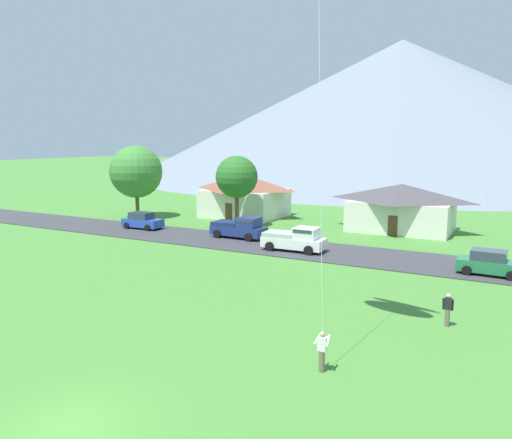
# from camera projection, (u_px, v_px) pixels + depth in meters

# --- Properties ---
(ground_plane) EXTENTS (400.00, 400.00, 0.00)m
(ground_plane) POSITION_uv_depth(u_px,v_px,m) (71.00, 426.00, 16.02)
(ground_plane) COLOR #447F33
(road_strip) EXTENTS (160.00, 7.03, 0.08)m
(road_strip) POSITION_uv_depth(u_px,v_px,m) (345.00, 254.00, 40.06)
(road_strip) COLOR #38383D
(road_strip) RESTS_ON ground
(mountain_west_ridge) EXTENTS (87.01, 87.01, 18.02)m
(mountain_west_ridge) POSITION_uv_depth(u_px,v_px,m) (434.00, 140.00, 160.53)
(mountain_west_ridge) COLOR #8E939E
(mountain_west_ridge) RESTS_ON ground
(mountain_east_ridge) EXTENTS (137.44, 137.44, 34.36)m
(mountain_east_ridge) POSITION_uv_depth(u_px,v_px,m) (400.00, 109.00, 128.93)
(mountain_east_ridge) COLOR slate
(mountain_east_ridge) RESTS_ON ground
(house_leftmost) EXTENTS (10.56, 7.39, 4.76)m
(house_leftmost) POSITION_uv_depth(u_px,v_px,m) (401.00, 207.00, 50.24)
(house_leftmost) COLOR silver
(house_leftmost) RESTS_ON ground
(house_left_center) EXTENTS (9.61, 8.05, 5.04)m
(house_left_center) POSITION_uv_depth(u_px,v_px,m) (245.00, 195.00, 59.72)
(house_left_center) COLOR silver
(house_left_center) RESTS_ON ground
(tree_left_of_center) EXTENTS (6.11, 6.11, 8.50)m
(tree_left_of_center) POSITION_uv_depth(u_px,v_px,m) (136.00, 172.00, 58.21)
(tree_left_of_center) COLOR brown
(tree_left_of_center) RESTS_ON ground
(tree_center) EXTENTS (4.42, 4.42, 7.51)m
(tree_center) POSITION_uv_depth(u_px,v_px,m) (237.00, 177.00, 51.97)
(tree_center) COLOR brown
(tree_center) RESTS_ON ground
(parked_car_green_mid_west) EXTENTS (4.27, 2.22, 1.68)m
(parked_car_green_mid_west) POSITION_uv_depth(u_px,v_px,m) (490.00, 263.00, 33.66)
(parked_car_green_mid_west) COLOR #237042
(parked_car_green_mid_west) RESTS_ON road_strip
(parked_car_blue_mid_east) EXTENTS (4.25, 2.18, 1.68)m
(parked_car_blue_mid_east) POSITION_uv_depth(u_px,v_px,m) (142.00, 221.00, 51.32)
(parked_car_blue_mid_east) COLOR #2847A8
(parked_car_blue_mid_east) RESTS_ON road_strip
(pickup_truck_white_west_side) EXTENTS (5.26, 2.45, 1.99)m
(pickup_truck_white_west_side) POSITION_uv_depth(u_px,v_px,m) (295.00, 239.00, 40.95)
(pickup_truck_white_west_side) COLOR white
(pickup_truck_white_west_side) RESTS_ON road_strip
(pickup_truck_navy_east_side) EXTENTS (5.24, 2.41, 1.99)m
(pickup_truck_navy_east_side) POSITION_uv_depth(u_px,v_px,m) (240.00, 228.00, 46.30)
(pickup_truck_navy_east_side) COLOR navy
(pickup_truck_navy_east_side) RESTS_ON road_strip
(watcher_person) EXTENTS (0.56, 0.24, 1.68)m
(watcher_person) POSITION_uv_depth(u_px,v_px,m) (448.00, 309.00, 24.48)
(watcher_person) COLOR #70604C
(watcher_person) RESTS_ON ground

